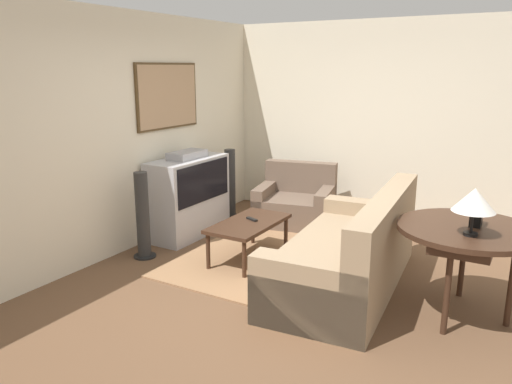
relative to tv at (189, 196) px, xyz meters
name	(u,v)px	position (x,y,z in m)	size (l,w,h in m)	color
ground_plane	(289,287)	(-0.78, -1.81, -0.51)	(12.00, 12.00, 0.00)	brown
wall_back	(121,134)	(-0.77, 0.32, 0.85)	(12.00, 0.10, 2.70)	beige
wall_right	(378,123)	(1.85, -1.81, 0.84)	(0.06, 12.00, 2.70)	beige
area_rug	(254,255)	(-0.24, -1.10, -0.50)	(2.18, 1.41, 0.01)	#99704C
tv	(189,196)	(0.00, 0.00, 0.00)	(1.13, 0.50, 1.08)	#B7B7BC
couch	(350,255)	(-0.46, -2.30, -0.19)	(2.29, 1.16, 0.94)	#9E8466
armchair	(296,204)	(1.12, -0.96, -0.24)	(1.01, 1.14, 0.81)	brown
coffee_table	(249,226)	(-0.36, -1.10, -0.11)	(1.02, 0.54, 0.44)	#3D2619
console_table	(468,235)	(-0.54, -3.34, 0.22)	(1.14, 1.14, 0.80)	#3D2619
table_lamp	(474,200)	(-0.76, -3.38, 0.58)	(0.33, 0.33, 0.38)	black
mantel_clock	(476,216)	(-0.48, -3.38, 0.37)	(0.15, 0.10, 0.16)	black
remote	(252,219)	(-0.29, -1.10, -0.06)	(0.10, 0.16, 0.02)	black
speaker_tower_left	(143,218)	(-0.89, -0.04, -0.05)	(0.25, 0.25, 0.98)	black
speaker_tower_right	(230,186)	(0.89, -0.04, -0.05)	(0.25, 0.25, 0.98)	black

